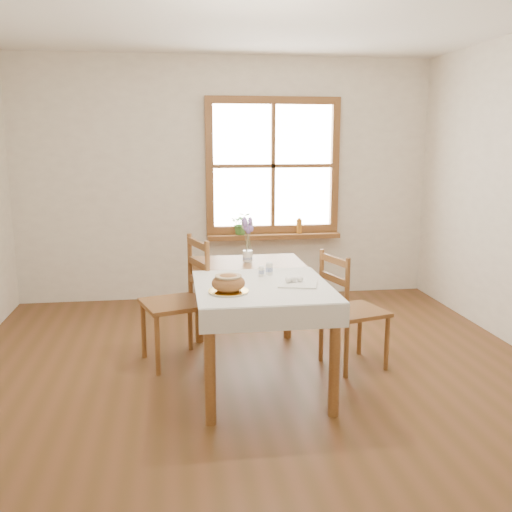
{
  "coord_description": "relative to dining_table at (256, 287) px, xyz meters",
  "views": [
    {
      "loc": [
        -0.58,
        -3.7,
        1.72
      ],
      "look_at": [
        0.0,
        0.3,
        0.9
      ],
      "focal_mm": 40.0,
      "sensor_mm": 36.0,
      "label": 1
    }
  ],
  "objects": [
    {
      "name": "table_linen",
      "position": [
        0.0,
        -0.3,
        0.09
      ],
      "size": [
        0.91,
        0.99,
        0.01
      ],
      "primitive_type": "cube",
      "color": "white",
      "rests_on": "dining_table"
    },
    {
      "name": "chair_left",
      "position": [
        -0.6,
        0.31,
        -0.17
      ],
      "size": [
        0.6,
        0.58,
        0.98
      ],
      "primitive_type": null,
      "rotation": [
        0.0,
        0.0,
        -1.26
      ],
      "color": "brown",
      "rests_on": "ground"
    },
    {
      "name": "potted_plant",
      "position": [
        0.14,
        2.1,
        0.14
      ],
      "size": [
        0.24,
        0.26,
        0.19
      ],
      "primitive_type": "imported",
      "rotation": [
        0.0,
        0.0,
        -0.09
      ],
      "color": "#407830",
      "rests_on": "window_sill"
    },
    {
      "name": "dining_table",
      "position": [
        0.0,
        0.0,
        0.0
      ],
      "size": [
        0.9,
        1.6,
        0.75
      ],
      "color": "brown",
      "rests_on": "ground"
    },
    {
      "name": "bread_loaf",
      "position": [
        -0.25,
        -0.46,
        0.17
      ],
      "size": [
        0.22,
        0.22,
        0.12
      ],
      "primitive_type": "ellipsoid",
      "color": "#9F6538",
      "rests_on": "bread_plate"
    },
    {
      "name": "salt_shaker",
      "position": [
        0.03,
        -0.06,
        0.14
      ],
      "size": [
        0.05,
        0.05,
        0.08
      ],
      "primitive_type": "cylinder",
      "rotation": [
        0.0,
        0.0,
        0.07
      ],
      "color": "white",
      "rests_on": "table_linen"
    },
    {
      "name": "ground",
      "position": [
        0.0,
        -0.3,
        -0.66
      ],
      "size": [
        5.0,
        5.0,
        0.0
      ],
      "primitive_type": "plane",
      "color": "brown",
      "rests_on": "ground"
    },
    {
      "name": "bread_plate",
      "position": [
        -0.25,
        -0.46,
        0.1
      ],
      "size": [
        0.32,
        0.32,
        0.01
      ],
      "primitive_type": "cylinder",
      "rotation": [
        0.0,
        0.0,
        -0.3
      ],
      "color": "white",
      "rests_on": "table_linen"
    },
    {
      "name": "lavender_bouquet",
      "position": [
        0.0,
        0.48,
        0.31
      ],
      "size": [
        0.14,
        0.14,
        0.27
      ],
      "primitive_type": null,
      "color": "#795DA4",
      "rests_on": "flower_vase"
    },
    {
      "name": "pepper_shaker",
      "position": [
        0.1,
        -0.01,
        0.14
      ],
      "size": [
        0.06,
        0.06,
        0.1
      ],
      "primitive_type": "cylinder",
      "rotation": [
        0.0,
        0.0,
        0.1
      ],
      "color": "white",
      "rests_on": "table_linen"
    },
    {
      "name": "amber_bottle",
      "position": [
        0.79,
        2.1,
        0.14
      ],
      "size": [
        0.07,
        0.07,
        0.17
      ],
      "primitive_type": "cylinder",
      "rotation": [
        0.0,
        0.0,
        -0.09
      ],
      "color": "#AD6C1F",
      "rests_on": "window_sill"
    },
    {
      "name": "egg_napkin",
      "position": [
        0.24,
        -0.34,
        0.1
      ],
      "size": [
        0.3,
        0.28,
        0.01
      ],
      "primitive_type": "cube",
      "rotation": [
        0.0,
        0.0,
        -0.27
      ],
      "color": "white",
      "rests_on": "table_linen"
    },
    {
      "name": "window",
      "position": [
        0.5,
        2.17,
        0.79
      ],
      "size": [
        1.46,
        0.08,
        1.46
      ],
      "color": "brown",
      "rests_on": "ground"
    },
    {
      "name": "room_walls",
      "position": [
        0.0,
        -0.3,
        1.04
      ],
      "size": [
        4.6,
        5.1,
        2.65
      ],
      "color": "white",
      "rests_on": "ground"
    },
    {
      "name": "eggs",
      "position": [
        0.24,
        -0.34,
        0.13
      ],
      "size": [
        0.24,
        0.22,
        0.04
      ],
      "primitive_type": null,
      "rotation": [
        0.0,
        0.0,
        -0.27
      ],
      "color": "white",
      "rests_on": "egg_napkin"
    },
    {
      "name": "chair_right",
      "position": [
        0.77,
        0.04,
        -0.21
      ],
      "size": [
        0.54,
        0.53,
        0.9
      ],
      "primitive_type": null,
      "rotation": [
        0.0,
        0.0,
        1.85
      ],
      "color": "brown",
      "rests_on": "ground"
    },
    {
      "name": "flower_vase",
      "position": [
        0.0,
        0.48,
        0.13
      ],
      "size": [
        0.09,
        0.09,
        0.09
      ],
      "primitive_type": "cylinder",
      "rotation": [
        0.0,
        0.0,
        0.1
      ],
      "color": "white",
      "rests_on": "dining_table"
    },
    {
      "name": "window_sill",
      "position": [
        0.5,
        2.1,
        0.03
      ],
      "size": [
        1.46,
        0.2,
        0.05
      ],
      "color": "brown",
      "rests_on": "ground"
    }
  ]
}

